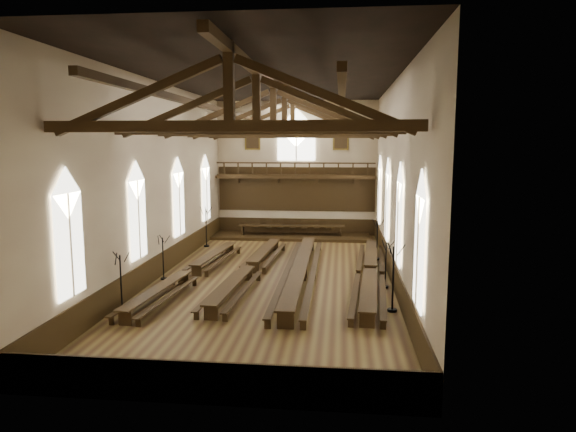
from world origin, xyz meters
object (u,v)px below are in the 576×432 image
candelabrum_left_mid (163,266)px  candelabrum_right_near (393,291)px  candelabrum_left_near (122,293)px  candelabrum_right_far (377,247)px  candelabrum_left_far (206,235)px  refectory_row_b (251,267)px  candelabrum_right_mid (385,273)px  high_table (291,227)px  refectory_row_a (191,271)px  refectory_row_d (371,271)px  dais (291,236)px  refectory_row_c (300,268)px

candelabrum_left_mid → candelabrum_right_near: candelabrum_right_near is taller
candelabrum_left_mid → candelabrum_left_near: bearing=-90.0°
candelabrum_left_mid → candelabrum_right_far: 12.48m
candelabrum_left_far → refectory_row_b: bearing=-59.8°
candelabrum_left_mid → candelabrum_right_mid: bearing=-1.9°
candelabrum_left_near → candelabrum_left_far: size_ratio=0.93×
high_table → candelabrum_right_far: size_ratio=3.17×
refectory_row_a → refectory_row_b: refectory_row_b is taller
candelabrum_left_near → candelabrum_left_mid: bearing=90.0°
refectory_row_b → candelabrum_right_far: candelabrum_right_far is taller
candelabrum_right_far → refectory_row_d: bearing=-97.5°
candelabrum_left_mid → high_table: bearing=66.5°
dais → candelabrum_right_mid: bearing=-65.5°
candelabrum_left_mid → dais: bearing=66.5°
high_table → candelabrum_left_mid: size_ratio=3.39×
high_table → candelabrum_left_far: candelabrum_left_far is taller
candelabrum_left_mid → refectory_row_c: bearing=6.3°
candelabrum_right_mid → candelabrum_right_far: candelabrum_right_far is taller
refectory_row_c → candelabrum_right_near: (4.19, -4.64, 0.29)m
candelabrum_left_near → dais: bearing=72.8°
refectory_row_d → candelabrum_left_mid: candelabrum_left_mid is taller
refectory_row_b → refectory_row_c: 2.61m
refectory_row_c → refectory_row_d: refectory_row_c is taller
refectory_row_a → high_table: 12.96m
refectory_row_c → dais: 11.61m
dais → candelabrum_left_far: (-5.34, -3.88, 0.72)m
candelabrum_right_mid → candelabrum_right_far: size_ratio=0.95×
refectory_row_d → candelabrum_left_mid: 10.50m
refectory_row_c → dais: refectory_row_c is taller
refectory_row_b → refectory_row_c: (2.60, -0.20, 0.07)m
refectory_row_d → refectory_row_b: bearing=178.9°
refectory_row_a → candelabrum_right_far: bearing=30.9°
candelabrum_right_mid → refectory_row_d: bearing=117.6°
dais → candelabrum_right_mid: size_ratio=4.86×
candelabrum_left_far → candelabrum_right_mid: bearing=-38.2°
candelabrum_left_far → candelabrum_left_mid: bearing=-90.0°
refectory_row_a → candelabrum_left_near: candelabrum_left_near is taller
candelabrum_left_near → candelabrum_right_mid: (11.10, 4.64, -0.05)m
high_table → candelabrum_right_near: candelabrum_right_near is taller
refectory_row_d → dais: refectory_row_d is taller
candelabrum_right_mid → candelabrum_left_far: bearing=141.8°
refectory_row_b → dais: refectory_row_b is taller
dais → candelabrum_left_near: 18.09m
refectory_row_a → candelabrum_left_near: (-1.44, -4.92, 0.27)m
refectory_row_c → high_table: high_table is taller
high_table → refectory_row_d: bearing=-65.8°
refectory_row_a → refectory_row_b: 3.06m
refectory_row_a → refectory_row_d: refectory_row_d is taller
dais → candelabrum_right_near: size_ratio=3.94×
refectory_row_d → candelabrum_left_near: candelabrum_left_near is taller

